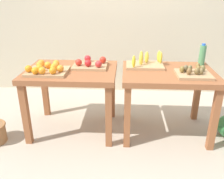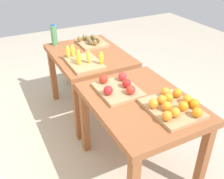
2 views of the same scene
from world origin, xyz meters
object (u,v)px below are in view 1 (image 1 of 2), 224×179
at_px(orange_bin, 47,69).
at_px(banana_crate, 145,63).
at_px(water_bottle, 202,55).
at_px(display_table_left, 72,79).
at_px(kiwi_bin, 193,73).
at_px(apple_bin, 91,64).
at_px(display_table_right, 168,81).

height_order(orange_bin, banana_crate, banana_crate).
height_order(banana_crate, water_bottle, water_bottle).
height_order(display_table_left, kiwi_bin, kiwi_bin).
distance_m(apple_bin, kiwi_bin, 1.17).
xyz_separation_m(display_table_left, kiwi_bin, (1.36, -0.14, 0.15)).
bearing_deg(banana_crate, water_bottle, 8.69).
xyz_separation_m(display_table_left, display_table_right, (1.12, 0.00, 0.00)).
bearing_deg(display_table_right, orange_bin, -174.14).
xyz_separation_m(display_table_left, apple_bin, (0.21, 0.10, 0.15)).
xyz_separation_m(apple_bin, kiwi_bin, (1.14, -0.24, -0.00)).
xyz_separation_m(banana_crate, kiwi_bin, (0.49, -0.30, -0.01)).
relative_size(display_table_right, orange_bin, 2.30).
bearing_deg(orange_bin, kiwi_bin, 0.12).
bearing_deg(water_bottle, banana_crate, -171.31).
bearing_deg(display_table_right, banana_crate, 146.74).
distance_m(display_table_right, apple_bin, 0.92).
height_order(apple_bin, banana_crate, banana_crate).
bearing_deg(apple_bin, display_table_left, -154.24).
bearing_deg(display_table_right, kiwi_bin, -29.85).
height_order(display_table_right, kiwi_bin, kiwi_bin).
xyz_separation_m(display_table_left, banana_crate, (0.87, 0.17, 0.16)).
bearing_deg(display_table_right, water_bottle, 32.12).
bearing_deg(display_table_right, apple_bin, 173.47).
distance_m(display_table_left, banana_crate, 0.90).
relative_size(orange_bin, kiwi_bin, 1.26).
bearing_deg(kiwi_bin, orange_bin, -179.88).
bearing_deg(apple_bin, banana_crate, 5.48).
bearing_deg(water_bottle, display_table_right, -147.88).
height_order(display_table_left, banana_crate, banana_crate).
height_order(display_table_right, water_bottle, water_bottle).
relative_size(apple_bin, banana_crate, 0.91).
height_order(display_table_right, banana_crate, banana_crate).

